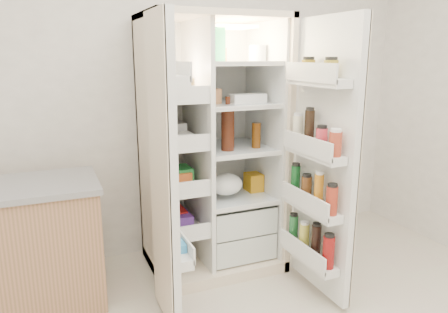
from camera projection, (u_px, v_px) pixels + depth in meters
name	position (u px, v px, depth m)	size (l,w,h in m)	color
wall_back	(176.00, 80.00, 3.21)	(4.00, 0.02, 2.70)	white
refrigerator	(212.00, 166.00, 3.10)	(0.92, 0.70, 1.80)	beige
freezer_door	(164.00, 175.00, 2.33)	(0.15, 0.40, 1.72)	silver
fridge_door	(322.00, 164.00, 2.62)	(0.17, 0.58, 1.72)	silver
kitchen_counter	(8.00, 249.00, 2.54)	(1.09, 0.58, 0.79)	#A67253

